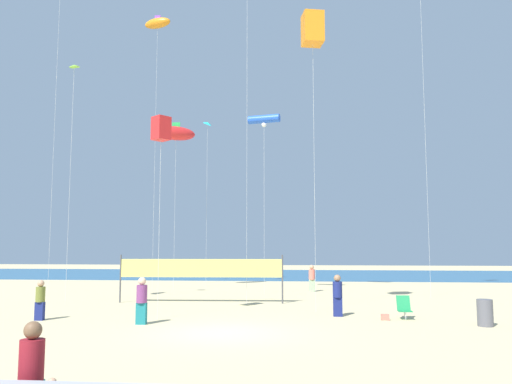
# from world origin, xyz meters

# --- Properties ---
(ground_plane) EXTENTS (120.00, 120.00, 0.00)m
(ground_plane) POSITION_xyz_m (0.00, 0.00, 0.00)
(ground_plane) COLOR #D1BC89
(ocean_band) EXTENTS (120.00, 20.00, 0.01)m
(ocean_band) POSITION_xyz_m (0.00, 34.92, 0.00)
(ocean_band) COLOR #28608C
(ocean_band) RESTS_ON ground
(mother_figure) EXTENTS (0.38, 0.38, 1.66)m
(mother_figure) POSITION_xyz_m (-1.61, -9.15, 0.89)
(mother_figure) COLOR #19727A
(mother_figure) RESTS_ON ground
(beachgoer_plum_shirt) EXTENTS (0.39, 0.39, 1.70)m
(beachgoer_plum_shirt) POSITION_xyz_m (-3.27, 1.57, 0.91)
(beachgoer_plum_shirt) COLOR #19727A
(beachgoer_plum_shirt) RESTS_ON ground
(beachgoer_olive_shirt) EXTENTS (0.35, 0.35, 1.53)m
(beachgoer_olive_shirt) POSITION_xyz_m (-7.48, 2.21, 0.82)
(beachgoer_olive_shirt) COLOR navy
(beachgoer_olive_shirt) RESTS_ON ground
(beachgoer_navy_shirt) EXTENTS (0.38, 0.38, 1.67)m
(beachgoer_navy_shirt) POSITION_xyz_m (3.99, 4.36, 0.89)
(beachgoer_navy_shirt) COLOR navy
(beachgoer_navy_shirt) RESTS_ON ground
(beachgoer_coral_shirt) EXTENTS (0.38, 0.38, 1.66)m
(beachgoer_coral_shirt) POSITION_xyz_m (3.14, 15.68, 0.89)
(beachgoer_coral_shirt) COLOR #99B28C
(beachgoer_coral_shirt) RESTS_ON ground
(folding_beach_chair) EXTENTS (0.52, 0.65, 0.89)m
(folding_beach_chair) POSITION_xyz_m (6.54, 3.88, 0.47)
(folding_beach_chair) COLOR #1E8C4C
(folding_beach_chair) RESTS_ON ground
(trash_barrel) EXTENTS (0.55, 0.55, 0.95)m
(trash_barrel) POSITION_xyz_m (9.04, 2.24, 0.47)
(trash_barrel) COLOR #595960
(trash_barrel) RESTS_ON ground
(volleyball_net) EXTENTS (8.25, 0.45, 2.40)m
(volleyball_net) POSITION_xyz_m (-2.51, 8.68, 1.64)
(volleyball_net) COLOR #4C4C51
(volleyball_net) RESTS_ON ground
(beach_handbag) EXTENTS (0.30, 0.15, 0.24)m
(beach_handbag) POSITION_xyz_m (5.72, 3.41, 0.12)
(beach_handbag) COLOR #EA7260
(beach_handbag) RESTS_ON ground
(kite_lime_diamond) EXTENTS (0.65, 0.65, 12.10)m
(kite_lime_diamond) POSITION_xyz_m (-8.96, 7.44, 11.58)
(kite_lime_diamond) COLOR silver
(kite_lime_diamond) RESTS_ON ground
(kite_red_box) EXTENTS (0.84, 0.84, 8.04)m
(kite_red_box) POSITION_xyz_m (-3.05, 2.91, 7.55)
(kite_red_box) COLOR silver
(kite_red_box) RESTS_ON ground
(kite_orange_box) EXTENTS (1.09, 1.09, 13.51)m
(kite_orange_box) POSITION_xyz_m (3.15, 5.84, 12.77)
(kite_orange_box) COLOR silver
(kite_orange_box) RESTS_ON ground
(kite_orange_inflatable) EXTENTS (2.22, 1.34, 19.28)m
(kite_orange_inflatable) POSITION_xyz_m (-7.62, 17.48, 18.69)
(kite_orange_inflatable) COLOR silver
(kite_orange_inflatable) RESTS_ON ground
(kite_red_inflatable) EXTENTS (2.78, 2.32, 11.11)m
(kite_red_inflatable) POSITION_xyz_m (-5.82, 16.21, 10.36)
(kite_red_inflatable) COLOR silver
(kite_red_inflatable) RESTS_ON ground
(kite_cyan_diamond) EXTENTS (0.85, 0.85, 12.02)m
(kite_cyan_diamond) POSITION_xyz_m (-4.27, 19.44, 11.64)
(kite_cyan_diamond) COLOR silver
(kite_cyan_diamond) RESTS_ON ground
(kite_blue_tube) EXTENTS (2.04, 0.92, 10.88)m
(kite_blue_tube) POSITION_xyz_m (0.28, 13.92, 10.60)
(kite_blue_tube) COLOR silver
(kite_blue_tube) RESTS_ON ground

